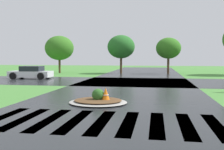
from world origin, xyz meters
The scene contains 7 objects.
asphalt_roadway centered at (0.00, 10.00, 0.00)m, with size 9.21×80.00×0.01m, color #232628.
asphalt_cross_road centered at (0.00, 19.57, 0.00)m, with size 90.00×8.28×0.01m, color #232628.
crosswalk_stripes centered at (0.00, 5.48, 0.00)m, with size 7.65×3.36×0.01m.
median_island centered at (-0.86, 8.81, 0.13)m, with size 2.67×2.39×0.68m.
car_silver_hatch centered at (-10.28, 21.15, 0.58)m, with size 4.11×2.13×1.23m.
traffic_cone centered at (-0.50, 8.78, 0.36)m, with size 0.47×0.47×0.74m.
background_treeline centered at (4.21, 30.40, 3.65)m, with size 33.08×5.54×6.06m.
Camera 1 is at (1.76, -2.96, 2.14)m, focal length 42.57 mm.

